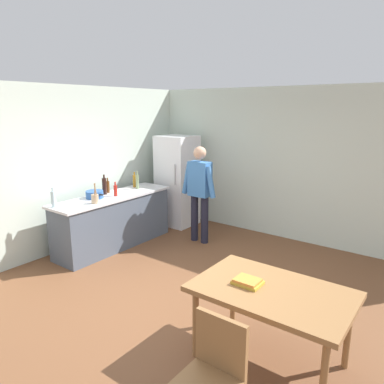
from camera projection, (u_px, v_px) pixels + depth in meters
ground_plane at (175, 301)px, 4.46m from camera, size 14.00×14.00×0.00m
wall_back at (280, 164)px, 6.49m from camera, size 6.40×0.12×2.70m
wall_left at (58, 170)px, 5.82m from camera, size 0.12×5.60×2.70m
kitchen_counter at (114, 221)px, 6.15m from camera, size 0.64×2.20×0.90m
refrigerator at (177, 181)px, 7.23m from camera, size 0.70×0.67×1.80m
person at (200, 188)px, 6.23m from camera, size 0.70×0.22×1.70m
dining_table at (272, 297)px, 3.26m from camera, size 1.40×0.90×0.75m
chair at (212, 371)px, 2.54m from camera, size 0.42×0.42×0.91m
cooking_pot at (95, 194)px, 5.85m from camera, size 0.40×0.28×0.12m
utensil_jar at (95, 198)px, 5.52m from camera, size 0.11×0.11×0.32m
bottle_water_clear at (53, 199)px, 5.30m from camera, size 0.07×0.07×0.30m
bottle_beer_brown at (108, 187)px, 6.22m from camera, size 0.06×0.06×0.26m
bottle_wine_dark at (104, 186)px, 6.09m from camera, size 0.08×0.08×0.34m
bottle_sauce_red at (116, 190)px, 5.98m from camera, size 0.06×0.06×0.24m
bottle_vinegar_tall at (137, 181)px, 6.50m from camera, size 0.06×0.06×0.32m
bottle_oil_amber at (135, 181)px, 6.65m from camera, size 0.06×0.06×0.28m
book_stack at (248, 282)px, 3.33m from camera, size 0.26×0.20×0.05m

